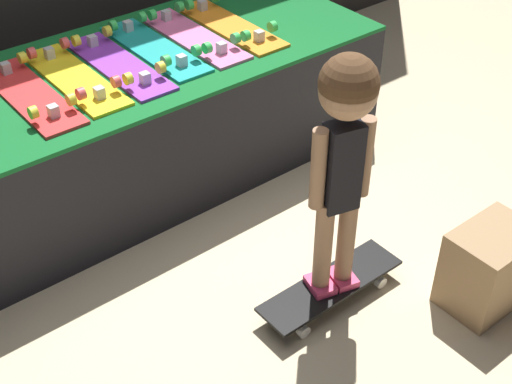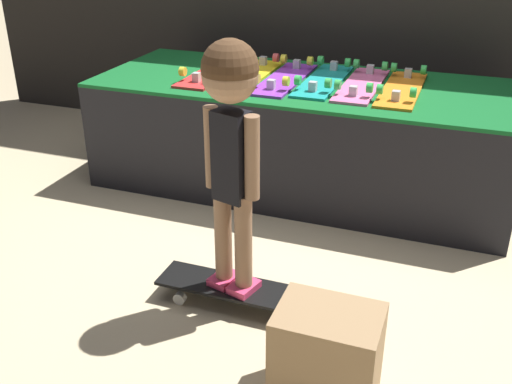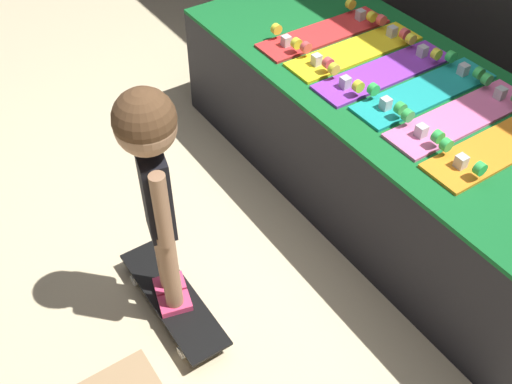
{
  "view_description": "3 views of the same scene",
  "coord_description": "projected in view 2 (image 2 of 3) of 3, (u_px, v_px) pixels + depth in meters",
  "views": [
    {
      "loc": [
        -1.47,
        -2.13,
        2.18
      ],
      "look_at": [
        0.06,
        -0.22,
        0.3
      ],
      "focal_mm": 50.0,
      "sensor_mm": 36.0,
      "label": 1
    },
    {
      "loc": [
        0.9,
        -2.63,
        1.55
      ],
      "look_at": [
        0.06,
        -0.35,
        0.38
      ],
      "focal_mm": 42.0,
      "sensor_mm": 36.0,
      "label": 2
    },
    {
      "loc": [
        1.54,
        -1.24,
        2.16
      ],
      "look_at": [
        0.01,
        -0.21,
        0.39
      ],
      "focal_mm": 42.0,
      "sensor_mm": 36.0,
      "label": 3
    }
  ],
  "objects": [
    {
      "name": "skateboard_purple_on_rack",
      "position": [
        285.0,
        78.0,
        3.42
      ],
      "size": [
        0.2,
        0.72,
        0.09
      ],
      "color": "purple",
      "rests_on": "display_rack"
    },
    {
      "name": "skateboard_red_on_rack",
      "position": [
        214.0,
        71.0,
        3.55
      ],
      "size": [
        0.2,
        0.72,
        0.09
      ],
      "color": "red",
      "rests_on": "display_rack"
    },
    {
      "name": "skateboard_teal_on_rack",
      "position": [
        324.0,
        79.0,
        3.39
      ],
      "size": [
        0.2,
        0.72,
        0.09
      ],
      "color": "teal",
      "rests_on": "display_rack"
    },
    {
      "name": "skateboard_pink_on_rack",
      "position": [
        362.0,
        83.0,
        3.31
      ],
      "size": [
        0.2,
        0.72,
        0.09
      ],
      "color": "pink",
      "rests_on": "display_rack"
    },
    {
      "name": "storage_box",
      "position": [
        327.0,
        357.0,
        2.01
      ],
      "size": [
        0.35,
        0.26,
        0.36
      ],
      "color": "#A37F56",
      "rests_on": "ground_plane"
    },
    {
      "name": "skateboard_orange_on_rack",
      "position": [
        402.0,
        88.0,
        3.23
      ],
      "size": [
        0.2,
        0.72,
        0.09
      ],
      "color": "orange",
      "rests_on": "display_rack"
    },
    {
      "name": "display_rack",
      "position": [
        302.0,
        134.0,
        3.54
      ],
      "size": [
        2.37,
        0.96,
        0.63
      ],
      "color": "black",
      "rests_on": "ground_plane"
    },
    {
      "name": "skateboard_on_floor",
      "position": [
        234.0,
        289.0,
        2.54
      ],
      "size": [
        0.67,
        0.19,
        0.09
      ],
      "color": "black",
      "rests_on": "ground_plane"
    },
    {
      "name": "ground_plane",
      "position": [
        268.0,
        227.0,
        3.17
      ],
      "size": [
        16.0,
        16.0,
        0.0
      ],
      "primitive_type": "plane",
      "color": "beige"
    },
    {
      "name": "skateboard_yellow_on_rack",
      "position": [
        249.0,
        74.0,
        3.5
      ],
      "size": [
        0.2,
        0.72,
        0.09
      ],
      "color": "yellow",
      "rests_on": "display_rack"
    },
    {
      "name": "child",
      "position": [
        231.0,
        123.0,
        2.21
      ],
      "size": [
        0.24,
        0.21,
        1.04
      ],
      "rotation": [
        0.0,
        0.0,
        -0.26
      ],
      "color": "#E03D6B",
      "rests_on": "skateboard_on_floor"
    }
  ]
}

